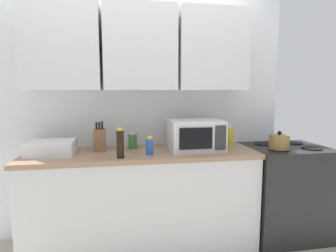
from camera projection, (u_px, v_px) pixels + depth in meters
wall_back_with_cabinets at (140, 78)px, 2.61m from camera, size 2.93×0.38×2.60m
counter_run at (143, 199)px, 2.52m from camera, size 2.06×0.63×0.90m
stove_range at (284, 190)px, 2.73m from camera, size 0.76×0.64×0.91m
kettle at (279, 142)px, 2.50m from camera, size 0.18×0.18×0.17m
microwave at (196, 135)px, 2.50m from camera, size 0.48×0.37×0.28m
dish_rack at (51, 148)px, 2.32m from camera, size 0.38×0.30×0.12m
knife_block at (100, 140)px, 2.47m from camera, size 0.10×0.12×0.27m
bottle_yellow_mustard at (230, 135)px, 2.72m from camera, size 0.06×0.06×0.22m
bottle_blue_cleaner at (150, 146)px, 2.33m from camera, size 0.06×0.06×0.16m
bottle_soy_dark at (120, 143)px, 2.21m from camera, size 0.06×0.06×0.25m
bottle_green_oil at (133, 141)px, 2.58m from camera, size 0.08×0.08×0.16m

